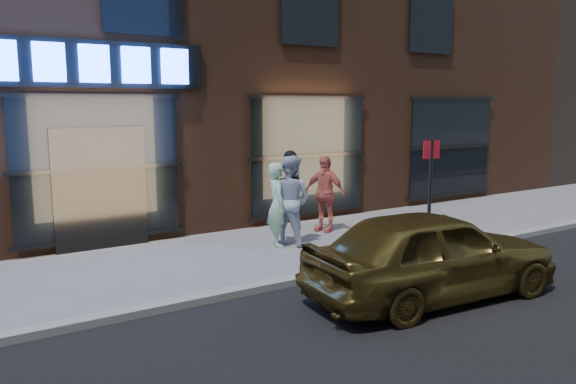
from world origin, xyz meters
The scene contains 9 objects.
ground centered at (0.00, 0.00, 0.00)m, with size 90.00×90.00×0.00m, color slate.
curb centered at (0.00, 0.00, 0.06)m, with size 60.00×0.25×0.12m, color gray.
storefront_building centered at (0.00, 7.99, 5.15)m, with size 30.20×8.28×10.30m.
building_east centered at (22.00, 9.00, 6.00)m, with size 14.00×10.00×12.00m, color #47382D.
man_bowtie centered at (3.04, 2.22, 0.85)m, with size 0.62×0.41×1.70m, color #B0E7BC.
man_cap centered at (3.32, 2.19, 0.92)m, with size 0.90×0.70×1.84m, color silver.
passerby centered at (4.62, 2.80, 0.86)m, with size 1.01×0.42×1.72m, color #DD675B.
gold_sedan centered at (3.35, -1.64, 0.68)m, with size 1.60×3.97×1.35m, color brown.
sign_post centered at (5.32, 0.31, 1.32)m, with size 0.34×0.11×2.18m.
Camera 1 is at (-2.74, -7.23, 2.87)m, focal length 35.00 mm.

